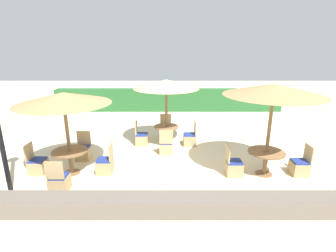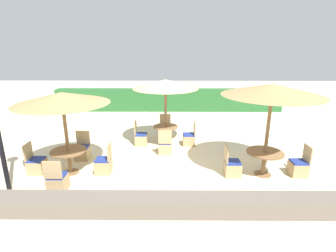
% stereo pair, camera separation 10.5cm
% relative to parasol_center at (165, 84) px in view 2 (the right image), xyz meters
% --- Properties ---
extents(ground_plane, '(40.00, 40.00, 0.00)m').
position_rel_parasol_center_xyz_m(ground_plane, '(0.10, -1.08, -2.33)').
color(ground_plane, beige).
extents(hedge_row, '(13.00, 0.70, 1.27)m').
position_rel_parasol_center_xyz_m(hedge_row, '(0.10, 5.53, -1.69)').
color(hedge_row, '#28602D').
rests_on(hedge_row, ground_plane).
extents(stone_border, '(10.00, 0.56, 0.42)m').
position_rel_parasol_center_xyz_m(stone_border, '(0.10, -4.33, -2.11)').
color(stone_border, '#6B6056').
rests_on(stone_border, ground_plane).
extents(parasol_center, '(2.39, 2.39, 2.50)m').
position_rel_parasol_center_xyz_m(parasol_center, '(0.00, 0.00, 0.00)').
color(parasol_center, olive).
rests_on(parasol_center, ground_plane).
extents(round_table_center, '(0.94, 0.94, 0.74)m').
position_rel_parasol_center_xyz_m(round_table_center, '(0.00, 0.00, -1.77)').
color(round_table_center, olive).
rests_on(round_table_center, ground_plane).
extents(patio_chair_center_west, '(0.46, 0.46, 0.93)m').
position_rel_parasol_center_xyz_m(patio_chair_center_west, '(-0.95, -0.03, -2.06)').
color(patio_chair_center_west, tan).
rests_on(patio_chair_center_west, ground_plane).
extents(patio_chair_center_north, '(0.46, 0.46, 0.93)m').
position_rel_parasol_center_xyz_m(patio_chair_center_north, '(-0.04, 0.93, -2.06)').
color(patio_chair_center_north, tan).
rests_on(patio_chair_center_north, ground_plane).
extents(patio_chair_center_south, '(0.46, 0.46, 0.93)m').
position_rel_parasol_center_xyz_m(patio_chair_center_south, '(-0.00, -0.88, -2.06)').
color(patio_chair_center_south, tan).
rests_on(patio_chair_center_south, ground_plane).
extents(patio_chair_center_east, '(0.46, 0.46, 0.93)m').
position_rel_parasol_center_xyz_m(patio_chair_center_east, '(0.91, -0.04, -2.06)').
color(patio_chair_center_east, tan).
rests_on(patio_chair_center_east, ground_plane).
extents(parasol_front_right, '(2.74, 2.74, 2.70)m').
position_rel_parasol_center_xyz_m(parasol_front_right, '(2.93, -2.45, 0.20)').
color(parasol_front_right, olive).
rests_on(parasol_front_right, ground_plane).
extents(round_table_front_right, '(1.05, 1.05, 0.73)m').
position_rel_parasol_center_xyz_m(round_table_front_right, '(2.93, -2.45, -1.75)').
color(round_table_front_right, olive).
rests_on(round_table_front_right, ground_plane).
extents(patio_chair_front_right_west, '(0.46, 0.46, 0.93)m').
position_rel_parasol_center_xyz_m(patio_chair_front_right_west, '(1.99, -2.48, -2.06)').
color(patio_chair_front_right_west, tan).
rests_on(patio_chair_front_right_west, ground_plane).
extents(patio_chair_front_right_east, '(0.46, 0.46, 0.93)m').
position_rel_parasol_center_xyz_m(patio_chair_front_right_east, '(3.96, -2.46, -2.06)').
color(patio_chair_front_right_east, tan).
rests_on(patio_chair_front_right_east, ground_plane).
extents(parasol_front_left, '(2.63, 2.63, 2.45)m').
position_rel_parasol_center_xyz_m(parasol_front_left, '(-2.82, -2.37, -0.04)').
color(parasol_front_left, olive).
rests_on(parasol_front_left, ground_plane).
extents(round_table_front_left, '(1.03, 1.03, 0.73)m').
position_rel_parasol_center_xyz_m(round_table_front_left, '(-2.82, -2.37, -1.76)').
color(round_table_front_left, olive).
rests_on(round_table_front_left, ground_plane).
extents(patio_chair_front_left_north, '(0.46, 0.46, 0.93)m').
position_rel_parasol_center_xyz_m(patio_chair_front_left_north, '(-2.79, -1.34, -2.06)').
color(patio_chair_front_left_north, tan).
rests_on(patio_chair_front_left_north, ground_plane).
extents(patio_chair_front_left_south, '(0.46, 0.46, 0.93)m').
position_rel_parasol_center_xyz_m(patio_chair_front_left_south, '(-2.79, -3.38, -2.06)').
color(patio_chair_front_left_south, tan).
rests_on(patio_chair_front_left_south, ground_plane).
extents(patio_chair_front_left_west, '(0.46, 0.46, 0.93)m').
position_rel_parasol_center_xyz_m(patio_chair_front_left_west, '(-3.84, -2.36, -2.06)').
color(patio_chair_front_left_west, tan).
rests_on(patio_chair_front_left_west, ground_plane).
extents(patio_chair_front_left_east, '(0.46, 0.46, 0.93)m').
position_rel_parasol_center_xyz_m(patio_chair_front_left_east, '(-1.81, -2.34, -2.06)').
color(patio_chair_front_left_east, tan).
rests_on(patio_chair_front_left_east, ground_plane).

